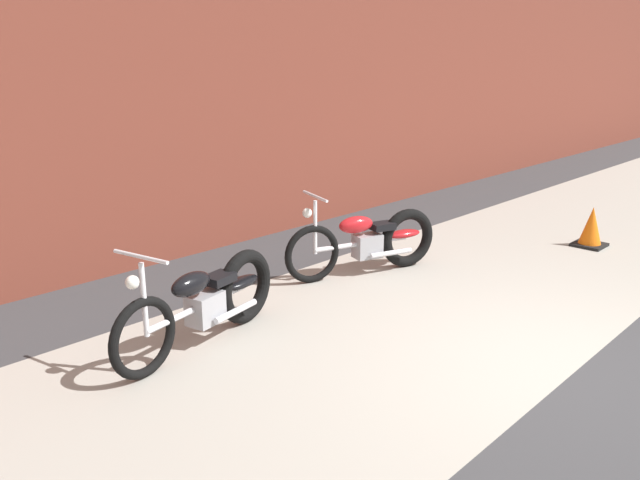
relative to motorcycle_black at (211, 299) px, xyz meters
The scene contains 6 objects.
ground_plane 3.16m from the motorcycle_black, 57.96° to the right, with size 80.00×80.00×0.00m, color #38383A.
sidewalk_slab 1.93m from the motorcycle_black, 28.56° to the right, with size 36.00×3.50×0.01m, color #9E998E.
brick_building_wall 3.83m from the motorcycle_black, 56.89° to the left, with size 36.00×0.50×5.45m, color brown.
motorcycle_black is the anchor object (origin of this frame).
motorcycle_red 2.49m from the motorcycle_black, ahead, with size 1.92×0.89×1.03m.
traffic_cone 5.56m from the motorcycle_black, 13.75° to the right, with size 0.40×0.40×0.55m.
Camera 1 is at (-4.80, -1.70, 2.49)m, focal length 35.28 mm.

